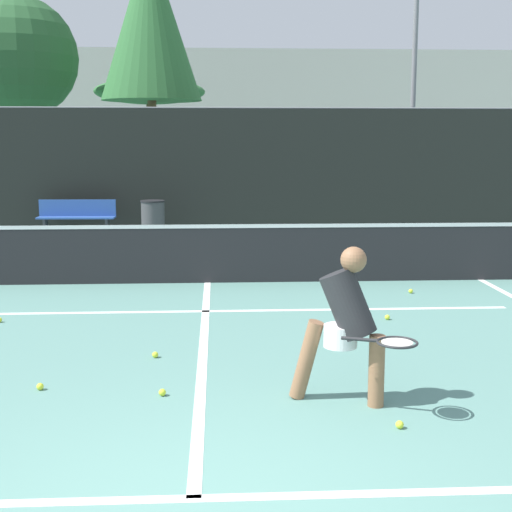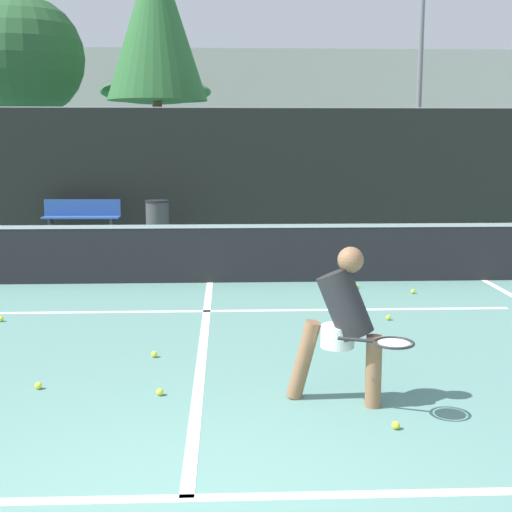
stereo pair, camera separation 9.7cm
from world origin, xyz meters
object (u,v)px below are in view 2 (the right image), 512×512
(player_practicing, at_px, (343,320))
(trash_bin, at_px, (158,218))
(parked_car, at_px, (260,200))
(courtside_bench, at_px, (82,216))

(player_practicing, distance_m, trash_bin, 11.38)
(player_practicing, relative_size, parked_car, 0.30)
(trash_bin, bearing_deg, parked_car, 54.83)
(trash_bin, bearing_deg, courtside_bench, 170.66)
(courtside_bench, bearing_deg, trash_bin, -7.31)
(trash_bin, relative_size, parked_car, 0.19)
(player_practicing, bearing_deg, trash_bin, 123.44)
(courtside_bench, height_order, parked_car, parked_car)
(courtside_bench, xyz_separation_m, parked_car, (4.49, 3.45, 0.08))
(player_practicing, xyz_separation_m, parked_car, (0.01, 14.82, -0.19))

